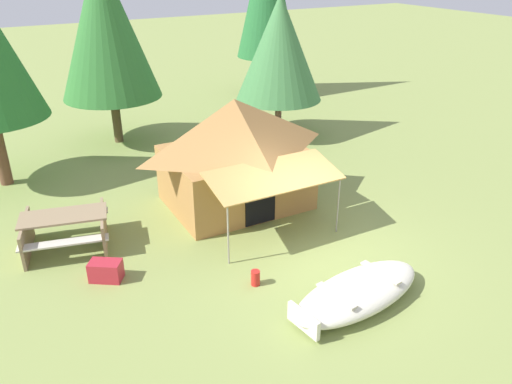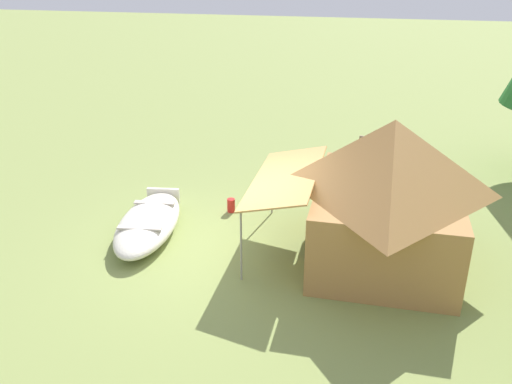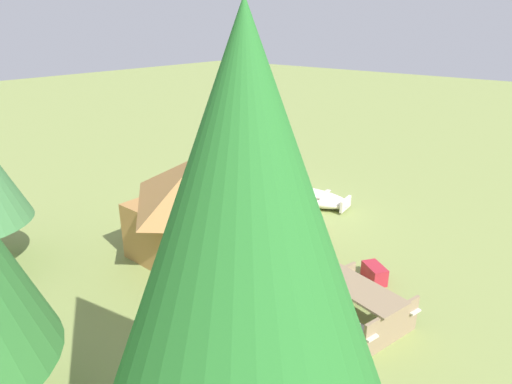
# 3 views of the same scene
# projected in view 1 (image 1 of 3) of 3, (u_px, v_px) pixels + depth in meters

# --- Properties ---
(ground_plane) EXTENTS (80.00, 80.00, 0.00)m
(ground_plane) POSITION_uv_depth(u_px,v_px,m) (317.00, 253.00, 10.53)
(ground_plane) COLOR #84944D
(beached_rowboat) EXTENTS (2.94, 1.49, 0.46)m
(beached_rowboat) POSITION_uv_depth(u_px,v_px,m) (358.00, 292.00, 8.93)
(beached_rowboat) COLOR silver
(beached_rowboat) RESTS_ON ground_plane
(canvas_cabin_tent) EXTENTS (3.47, 3.82, 2.64)m
(canvas_cabin_tent) POSITION_uv_depth(u_px,v_px,m) (235.00, 151.00, 12.01)
(canvas_cabin_tent) COLOR #AB7940
(canvas_cabin_tent) RESTS_ON ground_plane
(picnic_table) EXTENTS (2.03, 1.84, 0.77)m
(picnic_table) POSITION_uv_depth(u_px,v_px,m) (65.00, 227.00, 10.53)
(picnic_table) COLOR #907859
(picnic_table) RESTS_ON ground_plane
(cooler_box) EXTENTS (0.69, 0.62, 0.39)m
(cooler_box) POSITION_uv_depth(u_px,v_px,m) (106.00, 271.00, 9.60)
(cooler_box) COLOR #B02431
(cooler_box) RESTS_ON ground_plane
(fuel_can) EXTENTS (0.23, 0.23, 0.30)m
(fuel_can) POSITION_uv_depth(u_px,v_px,m) (255.00, 278.00, 9.47)
(fuel_can) COLOR red
(fuel_can) RESTS_ON ground_plane
(pine_tree_back_right) EXTENTS (2.78, 2.78, 4.56)m
(pine_tree_back_right) POSITION_uv_depth(u_px,v_px,m) (280.00, 48.00, 15.94)
(pine_tree_back_right) COLOR brown
(pine_tree_back_right) RESTS_ON ground_plane
(pine_tree_far_center) EXTENTS (3.05, 3.05, 5.82)m
(pine_tree_far_center) POSITION_uv_depth(u_px,v_px,m) (105.00, 26.00, 15.07)
(pine_tree_far_center) COLOR brown
(pine_tree_far_center) RESTS_ON ground_plane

